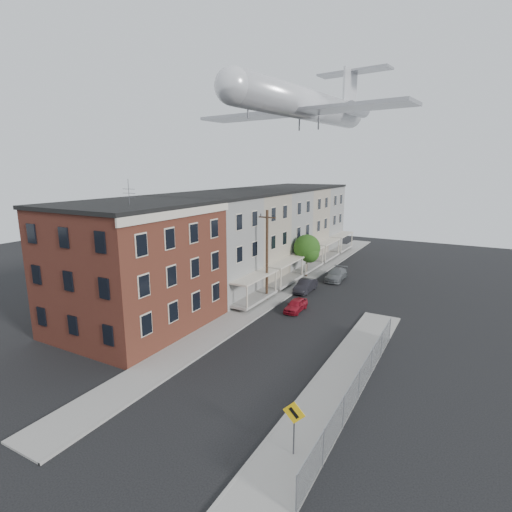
# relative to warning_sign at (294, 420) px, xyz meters

# --- Properties ---
(ground) EXTENTS (120.00, 120.00, 0.00)m
(ground) POSITION_rel_warning_sign_xyz_m (-5.60, 1.03, -1.88)
(ground) COLOR black
(ground) RESTS_ON ground
(sidewalk_left) EXTENTS (3.00, 62.00, 0.12)m
(sidewalk_left) POSITION_rel_warning_sign_xyz_m (-11.10, 25.03, -1.82)
(sidewalk_left) COLOR gray
(sidewalk_left) RESTS_ON ground
(sidewalk_right) EXTENTS (3.00, 26.00, 0.12)m
(sidewalk_right) POSITION_rel_warning_sign_xyz_m (-0.10, 7.03, -1.82)
(sidewalk_right) COLOR gray
(sidewalk_right) RESTS_ON ground
(curb_left) EXTENTS (0.15, 62.00, 0.14)m
(curb_left) POSITION_rel_warning_sign_xyz_m (-9.65, 25.03, -1.81)
(curb_left) COLOR gray
(curb_left) RESTS_ON ground
(curb_right) EXTENTS (0.15, 26.00, 0.14)m
(curb_right) POSITION_rel_warning_sign_xyz_m (-1.55, 7.03, -1.81)
(curb_right) COLOR gray
(curb_right) RESTS_ON ground
(corner_building) EXTENTS (10.31, 12.30, 12.15)m
(corner_building) POSITION_rel_warning_sign_xyz_m (-17.60, 8.03, 3.28)
(corner_building) COLOR #381512
(corner_building) RESTS_ON ground
(row_house_a) EXTENTS (11.98, 7.00, 10.30)m
(row_house_a) POSITION_rel_warning_sign_xyz_m (-17.56, 17.53, 3.25)
(row_house_a) COLOR gray
(row_house_a) RESTS_ON ground
(row_house_b) EXTENTS (11.98, 7.00, 10.30)m
(row_house_b) POSITION_rel_warning_sign_xyz_m (-17.56, 24.53, 3.25)
(row_house_b) COLOR #706459
(row_house_b) RESTS_ON ground
(row_house_c) EXTENTS (11.98, 7.00, 10.30)m
(row_house_c) POSITION_rel_warning_sign_xyz_m (-17.56, 31.53, 3.25)
(row_house_c) COLOR gray
(row_house_c) RESTS_ON ground
(row_house_d) EXTENTS (11.98, 7.00, 10.30)m
(row_house_d) POSITION_rel_warning_sign_xyz_m (-17.56, 38.53, 3.25)
(row_house_d) COLOR #706459
(row_house_d) RESTS_ON ground
(row_house_e) EXTENTS (11.98, 7.00, 10.30)m
(row_house_e) POSITION_rel_warning_sign_xyz_m (-17.56, 45.53, 3.25)
(row_house_e) COLOR gray
(row_house_e) RESTS_ON ground
(chainlink_fence) EXTENTS (0.06, 18.06, 1.90)m
(chainlink_fence) POSITION_rel_warning_sign_xyz_m (1.40, 6.03, -0.89)
(chainlink_fence) COLOR gray
(chainlink_fence) RESTS_ON ground
(warning_sign) EXTENTS (1.10, 0.11, 2.80)m
(warning_sign) POSITION_rel_warning_sign_xyz_m (0.00, 0.00, 0.00)
(warning_sign) COLOR #515156
(warning_sign) RESTS_ON ground
(utility_pole) EXTENTS (1.80, 0.26, 9.00)m
(utility_pole) POSITION_rel_warning_sign_xyz_m (-11.20, 19.03, 2.79)
(utility_pole) COLOR black
(utility_pole) RESTS_ON ground
(street_tree) EXTENTS (3.22, 3.20, 5.20)m
(street_tree) POSITION_rel_warning_sign_xyz_m (-10.87, 28.95, 1.57)
(street_tree) COLOR black
(street_tree) RESTS_ON ground
(car_near) EXTENTS (1.36, 3.33, 1.13)m
(car_near) POSITION_rel_warning_sign_xyz_m (-7.44, 17.57, -1.32)
(car_near) COLOR maroon
(car_near) RESTS_ON ground
(car_mid) EXTENTS (1.42, 3.98, 1.31)m
(car_mid) POSITION_rel_warning_sign_xyz_m (-8.87, 23.49, -1.23)
(car_mid) COLOR black
(car_mid) RESTS_ON ground
(car_far) EXTENTS (2.09, 4.67, 1.33)m
(car_far) POSITION_rel_warning_sign_xyz_m (-7.40, 29.48, -1.22)
(car_far) COLOR slate
(car_far) RESTS_ON ground
(airplane) EXTENTS (24.82, 28.34, 8.16)m
(airplane) POSITION_rel_warning_sign_xyz_m (-11.34, 28.87, 17.87)
(airplane) COLOR silver
(airplane) RESTS_ON ground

